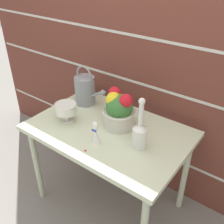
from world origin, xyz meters
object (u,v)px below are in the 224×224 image
Objects in this scene: glass_decanter at (140,133)px; flower_planter at (119,110)px; figurine_vase at (96,135)px; watering_can at (85,90)px; crystal_pedestal_bowl at (66,109)px.

flower_planter is at bearing 154.21° from glass_decanter.
glass_decanter is 2.14× the size of figurine_vase.
watering_can is 2.00× the size of crystal_pedestal_bowl.
flower_planter is 1.68× the size of figurine_vase.
crystal_pedestal_bowl is 0.46× the size of glass_decanter.
figurine_vase is at bearing -151.36° from glass_decanter.
crystal_pedestal_bowl is at bearing -152.06° from flower_planter.
figurine_vase is (0.40, -0.35, -0.05)m from watering_can.
figurine_vase is (0.34, -0.07, -0.03)m from crystal_pedestal_bowl.
figurine_vase reaches higher than crystal_pedestal_bowl.
crystal_pedestal_bowl is 0.98× the size of figurine_vase.
watering_can reaches higher than crystal_pedestal_bowl.
watering_can is 1.17× the size of flower_planter.
glass_decanter reaches higher than flower_planter.
glass_decanter reaches higher than crystal_pedestal_bowl.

